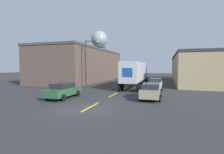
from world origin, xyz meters
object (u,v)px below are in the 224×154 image
object	(u,v)px
semi_truck	(136,72)
street_lamp	(87,60)
parked_car_right_mid	(156,83)
parked_car_left_near	(63,90)
parked_car_right_near	(151,91)
water_tower	(99,40)

from	to	relation	value
semi_truck	street_lamp	world-z (taller)	street_lamp
semi_truck	parked_car_right_mid	world-z (taller)	semi_truck
semi_truck	parked_car_left_near	distance (m)	14.05
parked_car_right_mid	street_lamp	xyz separation A→B (m)	(-10.61, -0.93, 3.53)
parked_car_right_near	water_tower	world-z (taller)	water_tower
semi_truck	parked_car_right_near	size ratio (longest dim) A/B	3.13
semi_truck	water_tower	xyz separation A→B (m)	(-17.13, 27.22, 10.09)
semi_truck	street_lamp	distance (m)	8.16
parked_car_right_near	water_tower	size ratio (longest dim) A/B	0.30
street_lamp	parked_car_left_near	bearing A→B (deg)	-79.59
parked_car_right_mid	semi_truck	bearing A→B (deg)	146.86
parked_car_left_near	parked_car_right_mid	bearing A→B (deg)	50.40
parked_car_right_near	parked_car_right_mid	bearing A→B (deg)	90.00
water_tower	street_lamp	xyz separation A→B (m)	(9.83, -30.32, -8.13)
semi_truck	street_lamp	xyz separation A→B (m)	(-7.29, -3.10, 1.96)
semi_truck	parked_car_right_near	world-z (taller)	semi_truck
parked_car_right_mid	water_tower	bearing A→B (deg)	124.83
parked_car_right_mid	street_lamp	world-z (taller)	street_lamp
water_tower	street_lamp	size ratio (longest dim) A/B	2.06
semi_truck	parked_car_right_near	distance (m)	11.18
parked_car_right_near	street_lamp	distance (m)	13.44
semi_truck	parked_car_right_mid	size ratio (longest dim) A/B	3.13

